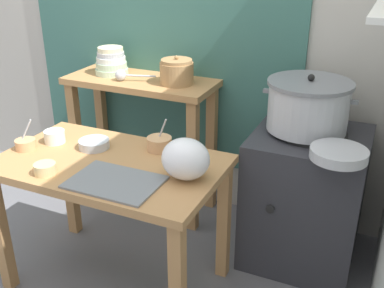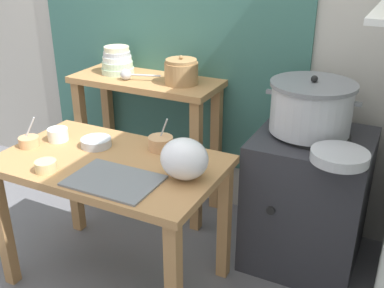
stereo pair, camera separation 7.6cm
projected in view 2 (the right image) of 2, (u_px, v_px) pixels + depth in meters
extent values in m
plane|color=slate|center=(100.00, 280.00, 2.51)|extent=(9.00, 9.00, 0.00)
cube|color=#B2ADA3|center=(204.00, 10.00, 2.84)|extent=(4.40, 0.10, 2.60)
cube|color=#38665B|center=(164.00, 1.00, 2.87)|extent=(1.90, 0.02, 2.10)
cube|color=#B27F4C|center=(110.00, 164.00, 2.24)|extent=(1.10, 0.66, 0.04)
cube|color=#B27F4C|center=(4.00, 228.00, 2.37)|extent=(0.06, 0.06, 0.68)
cube|color=#B27F4C|center=(74.00, 181.00, 2.82)|extent=(0.06, 0.06, 0.68)
cube|color=#B27F4C|center=(224.00, 222.00, 2.42)|extent=(0.06, 0.06, 0.68)
cube|color=#B27F4C|center=(146.00, 81.00, 2.90)|extent=(0.96, 0.40, 0.04)
cube|color=#B27F4C|center=(83.00, 143.00, 3.14)|extent=(0.06, 0.06, 0.86)
cube|color=#B27F4C|center=(196.00, 168.00, 2.79)|extent=(0.06, 0.06, 0.86)
cube|color=#B27F4C|center=(109.00, 128.00, 3.38)|extent=(0.06, 0.06, 0.86)
cube|color=#B27F4C|center=(216.00, 150.00, 3.03)|extent=(0.06, 0.06, 0.86)
cube|color=#2D2D33|center=(307.00, 200.00, 2.55)|extent=(0.60, 0.60, 0.76)
cylinder|color=black|center=(315.00, 135.00, 2.39)|extent=(0.36, 0.36, 0.02)
cylinder|color=black|center=(271.00, 210.00, 2.32)|extent=(0.04, 0.02, 0.04)
cylinder|color=#B7BABF|center=(311.00, 109.00, 2.37)|extent=(0.42, 0.42, 0.24)
cylinder|color=slate|center=(314.00, 84.00, 2.31)|extent=(0.44, 0.44, 0.02)
sphere|color=black|center=(314.00, 79.00, 2.30)|extent=(0.04, 0.04, 0.04)
cube|color=slate|center=(270.00, 92.00, 2.43)|extent=(0.04, 0.02, 0.02)
cube|color=slate|center=(358.00, 104.00, 2.25)|extent=(0.04, 0.02, 0.02)
cylinder|color=#A37A4C|center=(181.00, 73.00, 2.76)|extent=(0.20, 0.20, 0.13)
cylinder|color=#A37A4C|center=(181.00, 61.00, 2.73)|extent=(0.19, 0.19, 0.02)
sphere|color=#A37A4C|center=(181.00, 57.00, 2.72)|extent=(0.02, 0.02, 0.02)
cylinder|color=#B7D1AD|center=(118.00, 70.00, 3.00)|extent=(0.21, 0.21, 0.04)
cylinder|color=#B7D1AD|center=(118.00, 64.00, 2.98)|extent=(0.20, 0.20, 0.04)
cylinder|color=silver|center=(117.00, 59.00, 2.96)|extent=(0.19, 0.19, 0.04)
cylinder|color=#B7BABF|center=(117.00, 54.00, 2.95)|extent=(0.17, 0.17, 0.03)
cylinder|color=beige|center=(116.00, 49.00, 2.94)|extent=(0.16, 0.16, 0.03)
sphere|color=#B7BABF|center=(126.00, 74.00, 2.85)|extent=(0.07, 0.07, 0.07)
cylinder|color=#B7BABF|center=(146.00, 75.00, 2.83)|extent=(0.18, 0.07, 0.01)
cube|color=slate|center=(114.00, 181.00, 2.04)|extent=(0.40, 0.28, 0.01)
ellipsoid|color=white|center=(184.00, 159.00, 2.03)|extent=(0.22, 0.19, 0.19)
cylinder|color=#B7BABF|center=(340.00, 156.00, 2.08)|extent=(0.26, 0.26, 0.05)
cylinder|color=tan|center=(161.00, 143.00, 2.34)|extent=(0.13, 0.13, 0.07)
cylinder|color=beige|center=(160.00, 138.00, 2.33)|extent=(0.11, 0.11, 0.01)
cylinder|color=#B7BABF|center=(162.00, 133.00, 2.33)|extent=(0.08, 0.02, 0.17)
cylinder|color=tan|center=(29.00, 142.00, 2.37)|extent=(0.10, 0.10, 0.05)
cylinder|color=#337238|center=(28.00, 138.00, 2.36)|extent=(0.09, 0.09, 0.01)
cylinder|color=#B7BABF|center=(28.00, 131.00, 2.36)|extent=(0.08, 0.05, 0.16)
cylinder|color=silver|center=(58.00, 135.00, 2.44)|extent=(0.11, 0.11, 0.07)
cylinder|color=maroon|center=(57.00, 130.00, 2.43)|extent=(0.09, 0.09, 0.01)
cylinder|color=#E5C684|center=(46.00, 166.00, 2.12)|extent=(0.10, 0.10, 0.05)
cylinder|color=maroon|center=(45.00, 162.00, 2.11)|extent=(0.09, 0.09, 0.01)
cylinder|color=#B7BABF|center=(96.00, 142.00, 2.38)|extent=(0.16, 0.16, 0.04)
cylinder|color=#BFB28C|center=(96.00, 140.00, 2.37)|extent=(0.13, 0.13, 0.01)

